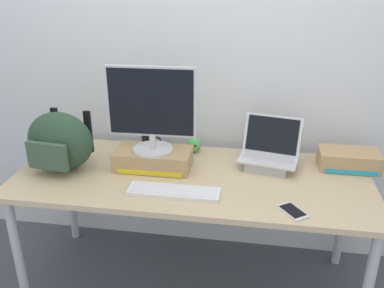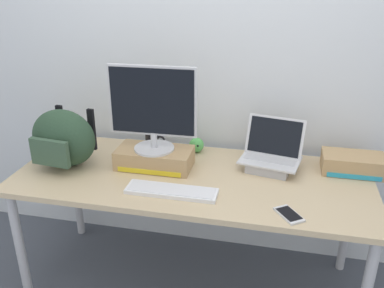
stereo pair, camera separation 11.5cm
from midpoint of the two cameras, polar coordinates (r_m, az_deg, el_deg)
The scene contains 12 objects.
ground_plane at distance 2.63m, azimuth 1.32°, elevation -18.32°, with size 20.00×20.00×0.00m, color #474C56.
back_wall at distance 2.48m, azimuth 3.85°, elevation 12.89°, with size 7.00×0.10×2.60m, color silver.
desk at distance 2.25m, azimuth 1.48°, elevation -5.75°, with size 1.87×0.77×0.72m.
toner_box_yellow at distance 2.29m, azimuth -3.70°, elevation -1.91°, with size 0.41×0.22×0.10m.
desktop_monitor at distance 2.19m, azimuth -3.89°, elevation 4.85°, with size 0.47×0.22×0.46m.
open_laptop at distance 2.32m, azimuth 12.09°, elevation -2.08°, with size 0.35×0.28×0.27m.
external_keyboard at distance 2.05m, azimuth -1.19°, elevation -6.45°, with size 0.45×0.12×0.02m.
messenger_backpack at distance 2.35m, azimuth -15.83°, elevation 0.73°, with size 0.39×0.30×0.32m.
coffee_mug at distance 2.53m, azimuth -4.12°, elevation 0.54°, with size 0.12×0.08×0.10m.
cell_phone at distance 1.94m, azimuth 14.78°, elevation -9.32°, with size 0.14×0.16×0.01m.
plush_toy at distance 2.47m, azimuth 1.95°, elevation -0.14°, with size 0.09×0.09×0.09m.
toner_box_cyan at distance 2.41m, azimuth 22.39°, elevation -2.52°, with size 0.32×0.18×0.10m.
Camera 2 is at (0.43, -1.92, 1.75)m, focal length 39.06 mm.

